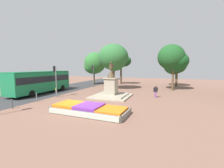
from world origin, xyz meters
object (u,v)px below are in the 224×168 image
(flower_planter, at_px, (88,109))
(statue_monument, at_px, (111,89))
(kerb_bollard_mid_b, at_px, (37,97))
(traffic_light_far_corner, at_px, (93,72))
(traffic_light_mid_block, at_px, (55,76))
(city_bus, at_px, (41,81))
(kerb_bollard_mid_a, at_px, (12,104))
(pedestrian_near_planter, at_px, (156,91))
(kerb_bollard_north, at_px, (56,93))

(flower_planter, bearing_deg, statue_monument, 95.13)
(statue_monument, xyz_separation_m, kerb_bollard_mid_b, (-6.72, -5.53, -0.45))
(traffic_light_far_corner, bearing_deg, traffic_light_mid_block, -89.53)
(traffic_light_far_corner, bearing_deg, city_bus, -114.44)
(statue_monument, relative_size, kerb_bollard_mid_b, 4.80)
(flower_planter, bearing_deg, traffic_light_mid_block, 148.53)
(traffic_light_mid_block, relative_size, kerb_bollard_mid_a, 4.48)
(flower_planter, relative_size, pedestrian_near_planter, 4.28)
(traffic_light_far_corner, relative_size, kerb_bollard_mid_a, 4.72)
(kerb_bollard_mid_b, bearing_deg, traffic_light_mid_block, 85.74)
(traffic_light_far_corner, height_order, city_bus, traffic_light_far_corner)
(flower_planter, distance_m, kerb_bollard_mid_b, 7.51)
(city_bus, distance_m, pedestrian_near_planter, 16.20)
(statue_monument, distance_m, pedestrian_near_planter, 5.60)
(traffic_light_mid_block, xyz_separation_m, city_bus, (-4.05, 1.58, -0.87))
(traffic_light_far_corner, height_order, kerb_bollard_north, traffic_light_far_corner)
(kerb_bollard_north, bearing_deg, kerb_bollard_mid_b, -90.32)
(statue_monument, distance_m, city_bus, 10.65)
(city_bus, height_order, kerb_bollard_mid_a, city_bus)
(traffic_light_mid_block, height_order, pedestrian_near_planter, traffic_light_mid_block)
(pedestrian_near_planter, bearing_deg, kerb_bollard_mid_b, -150.12)
(statue_monument, relative_size, city_bus, 0.48)
(traffic_light_mid_block, distance_m, kerb_bollard_mid_b, 3.61)
(statue_monument, distance_m, kerb_bollard_mid_a, 10.72)
(city_bus, xyz_separation_m, kerb_bollard_mid_a, (3.86, -7.26, -1.38))
(city_bus, relative_size, kerb_bollard_north, 10.87)
(flower_planter, height_order, city_bus, city_bus)
(flower_planter, distance_m, pedestrian_near_planter, 9.76)
(flower_planter, bearing_deg, city_bus, 151.98)
(statue_monument, height_order, traffic_light_far_corner, statue_monument)
(traffic_light_mid_block, height_order, kerb_bollard_mid_b, traffic_light_mid_block)
(statue_monument, relative_size, kerb_bollard_mid_a, 5.37)
(flower_planter, distance_m, city_bus, 12.77)
(statue_monument, height_order, pedestrian_near_planter, statue_monument)
(flower_planter, height_order, kerb_bollard_north, kerb_bollard_north)
(traffic_light_mid_block, bearing_deg, city_bus, 158.65)
(flower_planter, height_order, traffic_light_mid_block, traffic_light_mid_block)
(pedestrian_near_planter, xyz_separation_m, kerb_bollard_mid_a, (-12.11, -9.80, -0.42))
(city_bus, bearing_deg, flower_planter, -28.02)
(kerb_bollard_mid_a, height_order, kerb_bollard_mid_b, kerb_bollard_mid_b)
(kerb_bollard_north, bearing_deg, traffic_light_far_corner, 89.37)
(city_bus, distance_m, kerb_bollard_mid_b, 6.02)
(pedestrian_near_planter, bearing_deg, kerb_bollard_mid_a, -141.04)
(city_bus, relative_size, kerb_bollard_mid_b, 10.02)
(traffic_light_mid_block, xyz_separation_m, kerb_bollard_mid_a, (-0.19, -5.67, -2.25))
(pedestrian_near_planter, bearing_deg, flower_planter, -119.37)
(kerb_bollard_mid_b, bearing_deg, statue_monument, 39.45)
(statue_monument, relative_size, pedestrian_near_planter, 3.07)
(traffic_light_mid_block, xyz_separation_m, traffic_light_far_corner, (-0.08, 10.32, 0.13))
(statue_monument, bearing_deg, pedestrian_near_planter, 14.92)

